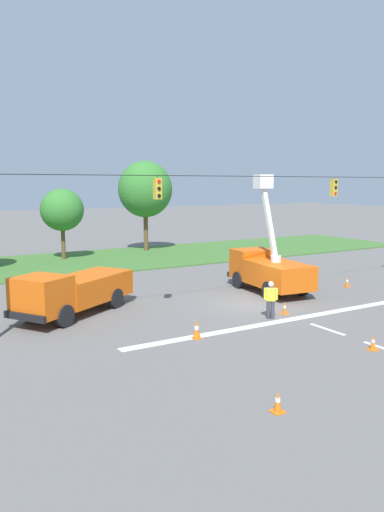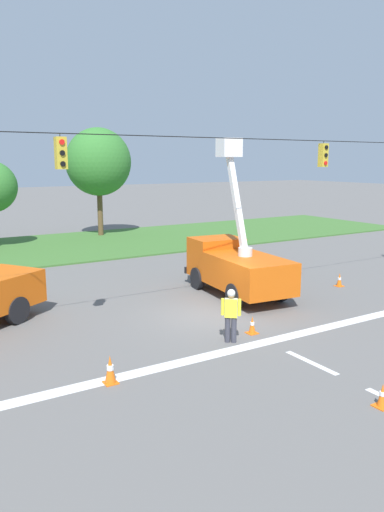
{
  "view_description": "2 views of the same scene",
  "coord_description": "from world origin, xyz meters",
  "views": [
    {
      "loc": [
        -15.64,
        -20.28,
        6.26
      ],
      "look_at": [
        -1.08,
        4.41,
        2.07
      ],
      "focal_mm": 35.0,
      "sensor_mm": 36.0,
      "label": 1
    },
    {
      "loc": [
        -10.15,
        -15.12,
        5.79
      ],
      "look_at": [
        0.62,
        2.38,
        1.86
      ],
      "focal_mm": 35.0,
      "sensor_mm": 36.0,
      "label": 2
    }
  ],
  "objects": [
    {
      "name": "traffic_cone_far_right",
      "position": [
        -5.74,
        6.25,
        0.35
      ],
      "size": [
        0.36,
        0.36,
        0.71
      ],
      "color": "orange",
      "rests_on": "ground"
    },
    {
      "name": "traffic_cone_near_bucket",
      "position": [
        7.65,
        0.61,
        0.31
      ],
      "size": [
        0.36,
        0.36,
        0.64
      ],
      "color": "orange",
      "rests_on": "ground"
    },
    {
      "name": "signal_gantry",
      "position": [
        0.01,
        -0.0,
        4.25
      ],
      "size": [
        26.2,
        0.33,
        7.2
      ],
      "color": "slate",
      "rests_on": "ground"
    },
    {
      "name": "traffic_cone_lane_edge_b",
      "position": [
        0.09,
        -2.39,
        0.3
      ],
      "size": [
        0.36,
        0.36,
        0.62
      ],
      "color": "orange",
      "rests_on": "ground"
    },
    {
      "name": "lane_markings",
      "position": [
        0.0,
        -4.76,
        0.0
      ],
      "size": [
        17.6,
        15.25,
        0.01
      ],
      "color": "silver",
      "rests_on": "ground"
    },
    {
      "name": "grass_verge",
      "position": [
        0.0,
        18.0,
        0.05
      ],
      "size": [
        56.0,
        12.0,
        0.1
      ],
      "primitive_type": "cube",
      "color": "#3D6B2D",
      "rests_on": "ground"
    },
    {
      "name": "ground_plane",
      "position": [
        0.0,
        0.0,
        0.0
      ],
      "size": [
        200.0,
        200.0,
        0.0
      ],
      "primitive_type": "plane",
      "color": "#605E5B"
    },
    {
      "name": "traffic_cone_far_left",
      "position": [
        -5.52,
        -3.49,
        0.39
      ],
      "size": [
        0.36,
        0.36,
        0.78
      ],
      "color": "orange",
      "rests_on": "ground"
    },
    {
      "name": "road_worker",
      "position": [
        -1.02,
        -2.67,
        1.0
      ],
      "size": [
        0.53,
        0.45,
        1.77
      ],
      "color": "#383842",
      "rests_on": "ground"
    },
    {
      "name": "utility_truck_bucket_lift",
      "position": [
        2.65,
        2.02,
        1.38
      ],
      "size": [
        2.97,
        6.07,
        6.76
      ],
      "color": "#D6560F",
      "rests_on": "ground"
    },
    {
      "name": "tree_east",
      "position": [
        3.99,
        21.43,
        5.7
      ],
      "size": [
        5.0,
        4.6,
        8.27
      ],
      "color": "brown",
      "rests_on": "ground"
    },
    {
      "name": "traffic_cone_foreground_right",
      "position": [
        -0.5,
        -8.1,
        0.28
      ],
      "size": [
        0.36,
        0.36,
        0.6
      ],
      "color": "orange",
      "rests_on": "ground"
    }
  ]
}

